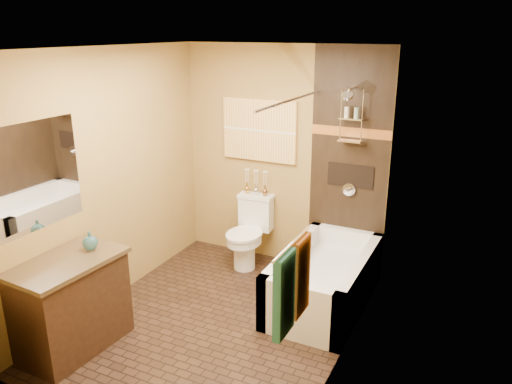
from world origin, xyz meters
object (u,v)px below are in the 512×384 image
Objects in this scene: bathtub at (325,283)px; toilet at (249,232)px; vanity at (71,304)px; sunset_painting at (259,130)px.

bathtub is 1.86× the size of toilet.
vanity is (-0.65, -2.10, 0.01)m from toilet.
vanity is at bearing -110.87° from toilet.
toilet is 0.83× the size of vanity.
toilet is (0.00, -0.27, -1.14)m from sunset_painting.
sunset_painting is at bearing 146.06° from bathtub.
toilet reaches higher than bathtub.
toilet is at bearing 156.93° from bathtub.
vanity is (-0.65, -2.36, -1.13)m from sunset_painting.
sunset_painting reaches higher than toilet.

